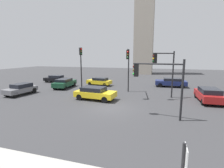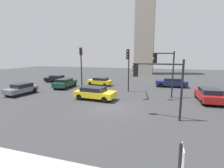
{
  "view_description": "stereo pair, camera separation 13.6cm",
  "coord_description": "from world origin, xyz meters",
  "px_view_note": "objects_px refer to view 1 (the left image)",
  "views": [
    {
      "loc": [
        4.36,
        -14.41,
        4.85
      ],
      "look_at": [
        -1.15,
        4.35,
        1.54
      ],
      "focal_mm": 26.57,
      "sensor_mm": 36.0,
      "label": 1
    },
    {
      "loc": [
        4.49,
        -14.37,
        4.85
      ],
      "look_at": [
        -1.15,
        4.35,
        1.54
      ],
      "focal_mm": 26.57,
      "sensor_mm": 36.0,
      "label": 2
    }
  ],
  "objects_px": {
    "traffic_light_1": "(81,61)",
    "car_3": "(21,89)",
    "car_0": "(65,83)",
    "car_2": "(56,79)",
    "car_1": "(209,95)",
    "car_4": "(99,81)",
    "traffic_light_0": "(164,65)",
    "car_6": "(171,82)",
    "traffic_light_3": "(128,62)",
    "car_5": "(95,93)",
    "traffic_light_2": "(157,77)"
  },
  "relations": [
    {
      "from": "traffic_light_3",
      "to": "car_5",
      "type": "distance_m",
      "value": 5.66
    },
    {
      "from": "traffic_light_3",
      "to": "car_2",
      "type": "xyz_separation_m",
      "value": [
        -14.74,
        6.06,
        -3.46
      ]
    },
    {
      "from": "car_1",
      "to": "car_4",
      "type": "height_order",
      "value": "car_1"
    },
    {
      "from": "traffic_light_1",
      "to": "car_1",
      "type": "xyz_separation_m",
      "value": [
        15.6,
        -1.43,
        -3.32
      ]
    },
    {
      "from": "traffic_light_1",
      "to": "car_1",
      "type": "relative_size",
      "value": 1.32
    },
    {
      "from": "traffic_light_1",
      "to": "car_3",
      "type": "xyz_separation_m",
      "value": [
        -6.32,
        -4.32,
        -3.36
      ]
    },
    {
      "from": "car_2",
      "to": "car_6",
      "type": "height_order",
      "value": "car_6"
    },
    {
      "from": "car_6",
      "to": "car_1",
      "type": "bearing_deg",
      "value": 110.51
    },
    {
      "from": "traffic_light_2",
      "to": "car_2",
      "type": "height_order",
      "value": "traffic_light_2"
    },
    {
      "from": "traffic_light_1",
      "to": "car_6",
      "type": "relative_size",
      "value": 1.25
    },
    {
      "from": "traffic_light_0",
      "to": "traffic_light_3",
      "type": "relative_size",
      "value": 0.94
    },
    {
      "from": "traffic_light_1",
      "to": "traffic_light_3",
      "type": "relative_size",
      "value": 1.04
    },
    {
      "from": "traffic_light_0",
      "to": "car_5",
      "type": "bearing_deg",
      "value": -19.98
    },
    {
      "from": "traffic_light_3",
      "to": "car_6",
      "type": "xyz_separation_m",
      "value": [
        5.53,
        7.34,
        -3.4
      ]
    },
    {
      "from": "traffic_light_0",
      "to": "traffic_light_3",
      "type": "distance_m",
      "value": 4.31
    },
    {
      "from": "traffic_light_0",
      "to": "car_0",
      "type": "relative_size",
      "value": 1.2
    },
    {
      "from": "traffic_light_3",
      "to": "car_3",
      "type": "xyz_separation_m",
      "value": [
        -13.03,
        -3.68,
        -3.42
      ]
    },
    {
      "from": "car_5",
      "to": "traffic_light_3",
      "type": "bearing_deg",
      "value": 51.39
    },
    {
      "from": "car_0",
      "to": "car_3",
      "type": "relative_size",
      "value": 1.1
    },
    {
      "from": "traffic_light_0",
      "to": "car_4",
      "type": "xyz_separation_m",
      "value": [
        -10.04,
        6.07,
        -3.11
      ]
    },
    {
      "from": "traffic_light_3",
      "to": "car_4",
      "type": "distance_m",
      "value": 8.62
    },
    {
      "from": "traffic_light_3",
      "to": "car_4",
      "type": "height_order",
      "value": "traffic_light_3"
    },
    {
      "from": "car_1",
      "to": "car_6",
      "type": "relative_size",
      "value": 0.94
    },
    {
      "from": "traffic_light_1",
      "to": "car_3",
      "type": "distance_m",
      "value": 8.36
    },
    {
      "from": "car_4",
      "to": "car_0",
      "type": "bearing_deg",
      "value": 45.26
    },
    {
      "from": "traffic_light_0",
      "to": "car_2",
      "type": "distance_m",
      "value": 20.39
    },
    {
      "from": "car_1",
      "to": "car_4",
      "type": "distance_m",
      "value": 15.93
    },
    {
      "from": "car_2",
      "to": "car_5",
      "type": "height_order",
      "value": "car_5"
    },
    {
      "from": "car_0",
      "to": "car_4",
      "type": "height_order",
      "value": "car_0"
    },
    {
      "from": "car_0",
      "to": "car_2",
      "type": "height_order",
      "value": "car_0"
    },
    {
      "from": "traffic_light_2",
      "to": "car_3",
      "type": "xyz_separation_m",
      "value": [
        -16.65,
        3.3,
        -2.5
      ]
    },
    {
      "from": "traffic_light_2",
      "to": "car_1",
      "type": "bearing_deg",
      "value": -122.79
    },
    {
      "from": "traffic_light_3",
      "to": "car_0",
      "type": "distance_m",
      "value": 10.91
    },
    {
      "from": "traffic_light_0",
      "to": "car_5",
      "type": "distance_m",
      "value": 8.34
    },
    {
      "from": "traffic_light_3",
      "to": "car_1",
      "type": "xyz_separation_m",
      "value": [
        8.89,
        -0.79,
        -3.37
      ]
    },
    {
      "from": "car_1",
      "to": "car_3",
      "type": "height_order",
      "value": "car_1"
    },
    {
      "from": "car_2",
      "to": "car_3",
      "type": "bearing_deg",
      "value": 100.99
    },
    {
      "from": "car_1",
      "to": "traffic_light_1",
      "type": "bearing_deg",
      "value": 83.21
    },
    {
      "from": "car_5",
      "to": "traffic_light_1",
      "type": "bearing_deg",
      "value": 137.13
    },
    {
      "from": "car_2",
      "to": "car_3",
      "type": "relative_size",
      "value": 1.02
    },
    {
      "from": "traffic_light_3",
      "to": "car_1",
      "type": "bearing_deg",
      "value": 75.72
    },
    {
      "from": "traffic_light_2",
      "to": "car_2",
      "type": "distance_m",
      "value": 22.66
    },
    {
      "from": "traffic_light_2",
      "to": "car_4",
      "type": "bearing_deg",
      "value": -44.89
    },
    {
      "from": "car_1",
      "to": "car_5",
      "type": "height_order",
      "value": "car_1"
    },
    {
      "from": "traffic_light_2",
      "to": "car_5",
      "type": "relative_size",
      "value": 1.0
    },
    {
      "from": "traffic_light_0",
      "to": "traffic_light_1",
      "type": "height_order",
      "value": "traffic_light_1"
    },
    {
      "from": "traffic_light_2",
      "to": "car_6",
      "type": "height_order",
      "value": "traffic_light_2"
    },
    {
      "from": "traffic_light_2",
      "to": "car_4",
      "type": "relative_size",
      "value": 1.11
    },
    {
      "from": "traffic_light_0",
      "to": "car_4",
      "type": "height_order",
      "value": "traffic_light_0"
    },
    {
      "from": "car_5",
      "to": "traffic_light_0",
      "type": "bearing_deg",
      "value": 23.97
    }
  ]
}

